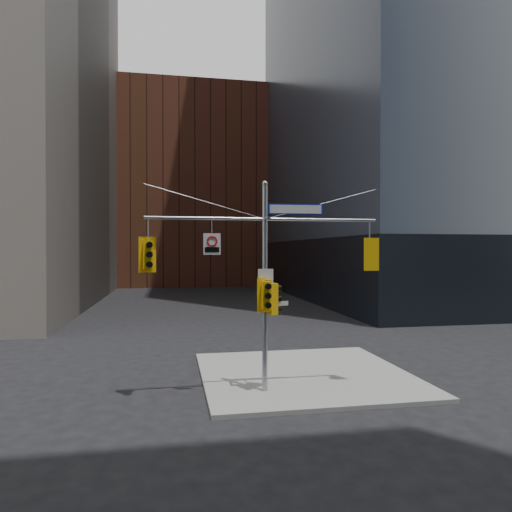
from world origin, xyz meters
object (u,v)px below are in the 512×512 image
object	(u,v)px
traffic_light_west_arm	(148,255)
street_sign_blade	(296,209)
traffic_light_east_arm	(370,254)
regulatory_sign_arm	(212,243)
signal_assembly	(265,266)
traffic_light_pole_front	(267,295)
traffic_light_pole_side	(274,299)

from	to	relation	value
traffic_light_west_arm	street_sign_blade	size ratio (longest dim) A/B	0.61
traffic_light_west_arm	traffic_light_east_arm	distance (m)	7.66
street_sign_blade	regulatory_sign_arm	distance (m)	3.11
signal_assembly	street_sign_blade	bearing A→B (deg)	0.18
signal_assembly	traffic_light_east_arm	world-z (taller)	signal_assembly
traffic_light_west_arm	regulatory_sign_arm	distance (m)	2.10
signal_assembly	regulatory_sign_arm	world-z (taller)	signal_assembly
traffic_light_pole_front	street_sign_blade	world-z (taller)	street_sign_blade
signal_assembly	traffic_light_pole_front	xyz separation A→B (m)	(-0.00, -0.27, -0.98)
traffic_light_pole_front	traffic_light_pole_side	bearing A→B (deg)	36.14
traffic_light_pole_side	traffic_light_east_arm	bearing A→B (deg)	-102.87
signal_assembly	traffic_light_pole_front	bearing A→B (deg)	-90.11
traffic_light_west_arm	regulatory_sign_arm	world-z (taller)	regulatory_sign_arm
signal_assembly	traffic_light_pole_front	world-z (taller)	signal_assembly
traffic_light_pole_front	street_sign_blade	distance (m)	3.12
signal_assembly	traffic_light_pole_side	world-z (taller)	signal_assembly
traffic_light_east_arm	street_sign_blade	distance (m)	3.13
traffic_light_pole_front	street_sign_blade	size ratio (longest dim) A/B	0.61
traffic_light_east_arm	regulatory_sign_arm	bearing A→B (deg)	0.18
traffic_light_pole_side	regulatory_sign_arm	xyz separation A→B (m)	(-2.12, -0.04, 1.89)
regulatory_sign_arm	signal_assembly	bearing A→B (deg)	3.56
signal_assembly	traffic_light_west_arm	bearing A→B (deg)	179.81
traffic_light_pole_front	traffic_light_east_arm	bearing A→B (deg)	-1.03
traffic_light_pole_side	street_sign_blade	xyz separation A→B (m)	(0.75, -0.01, 3.07)
street_sign_blade	regulatory_sign_arm	size ratio (longest dim) A/B	2.69
signal_assembly	regulatory_sign_arm	xyz separation A→B (m)	(-1.80, -0.02, 0.76)
street_sign_blade	signal_assembly	bearing A→B (deg)	-176.72
signal_assembly	regulatory_sign_arm	bearing A→B (deg)	-179.35
traffic_light_pole_front	traffic_light_west_arm	bearing A→B (deg)	170.77
traffic_light_east_arm	traffic_light_pole_front	bearing A→B (deg)	4.01
traffic_light_pole_side	regulatory_sign_arm	size ratio (longest dim) A/B	1.50
signal_assembly	traffic_light_west_arm	size ratio (longest dim) A/B	6.83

